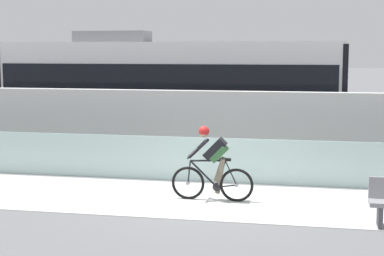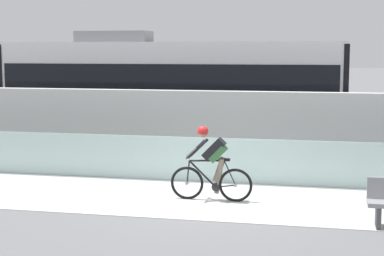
{
  "view_description": "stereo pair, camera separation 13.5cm",
  "coord_description": "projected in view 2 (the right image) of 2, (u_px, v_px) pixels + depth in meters",
  "views": [
    {
      "loc": [
        2.24,
        -12.67,
        3.21
      ],
      "look_at": [
        -0.8,
        2.35,
        1.25
      ],
      "focal_mm": 57.56,
      "sensor_mm": 36.0,
      "label": 1
    },
    {
      "loc": [
        2.38,
        -12.65,
        3.21
      ],
      "look_at": [
        -0.8,
        2.35,
        1.25
      ],
      "focal_mm": 57.56,
      "sensor_mm": 36.0,
      "label": 2
    }
  ],
  "objects": [
    {
      "name": "ground_plane",
      "position": [
        206.0,
        200.0,
        13.17
      ],
      "size": [
        200.0,
        200.0,
        0.0
      ],
      "primitive_type": "plane",
      "color": "slate"
    },
    {
      "name": "bike_path_deck",
      "position": [
        206.0,
        200.0,
        13.16
      ],
      "size": [
        32.0,
        3.2,
        0.01
      ],
      "primitive_type": "cube",
      "color": "beige",
      "rests_on": "ground"
    },
    {
      "name": "glass_parapet",
      "position": [
        220.0,
        160.0,
        14.89
      ],
      "size": [
        32.0,
        0.05,
        1.09
      ],
      "primitive_type": "cube",
      "color": "silver",
      "rests_on": "ground"
    },
    {
      "name": "concrete_barrier_wall",
      "position": [
        231.0,
        130.0,
        16.57
      ],
      "size": [
        32.0,
        0.36,
        2.11
      ],
      "primitive_type": "cube",
      "color": "silver",
      "rests_on": "ground"
    },
    {
      "name": "tram_rail_near",
      "position": [
        242.0,
        153.0,
        19.12
      ],
      "size": [
        32.0,
        0.08,
        0.01
      ],
      "primitive_type": "cube",
      "color": "#595654",
      "rests_on": "ground"
    },
    {
      "name": "tram_rail_far",
      "position": [
        248.0,
        146.0,
        20.51
      ],
      "size": [
        32.0,
        0.08,
        0.01
      ],
      "primitive_type": "cube",
      "color": "#595654",
      "rests_on": "ground"
    },
    {
      "name": "tram",
      "position": [
        172.0,
        90.0,
        20.07
      ],
      "size": [
        11.06,
        2.54,
        3.81
      ],
      "color": "silver",
      "rests_on": "ground"
    },
    {
      "name": "cyclist_on_bike",
      "position": [
        212.0,
        165.0,
        13.04
      ],
      "size": [
        1.77,
        0.58,
        1.61
      ],
      "color": "black",
      "rests_on": "ground"
    }
  ]
}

